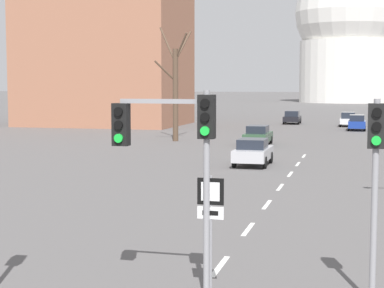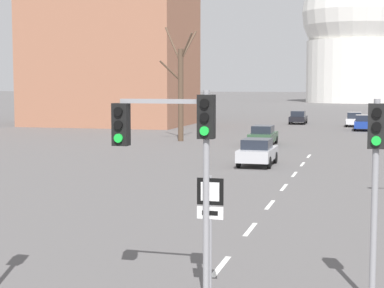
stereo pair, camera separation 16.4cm
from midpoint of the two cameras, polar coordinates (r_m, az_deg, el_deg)
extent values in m
cube|color=silver|center=(17.21, 2.21, -10.80)|extent=(0.16, 2.00, 0.01)
cube|color=silver|center=(21.49, 4.80, -7.54)|extent=(0.16, 2.00, 0.01)
cube|color=silver|center=(25.85, 6.49, -5.37)|extent=(0.16, 2.00, 0.01)
cube|color=silver|center=(30.25, 7.69, -3.82)|extent=(0.16, 2.00, 0.01)
cube|color=silver|center=(34.67, 8.58, -2.66)|extent=(0.16, 2.00, 0.01)
cube|color=silver|center=(39.11, 9.27, -1.77)|extent=(0.16, 2.00, 0.01)
cube|color=silver|center=(43.57, 9.81, -1.05)|extent=(0.16, 2.00, 0.01)
cylinder|color=gray|center=(14.15, 0.97, -4.66)|extent=(0.14, 0.14, 4.66)
cube|color=black|center=(13.96, 0.98, 2.44)|extent=(0.36, 0.28, 0.96)
cylinder|color=black|center=(13.78, 0.81, 3.64)|extent=(0.20, 0.06, 0.20)
cylinder|color=black|center=(13.79, 0.81, 2.40)|extent=(0.20, 0.06, 0.20)
cylinder|color=green|center=(13.81, 0.81, 1.17)|extent=(0.20, 0.06, 0.20)
cube|color=gray|center=(14.21, -2.92, 3.82)|extent=(1.99, 0.10, 0.10)
cube|color=black|center=(14.56, -6.65, 1.74)|extent=(0.36, 0.28, 0.96)
cylinder|color=black|center=(14.39, -6.90, 2.88)|extent=(0.20, 0.06, 0.20)
cylinder|color=black|center=(14.40, -6.89, 1.69)|extent=(0.20, 0.06, 0.20)
cylinder|color=green|center=(14.42, -6.88, 0.51)|extent=(0.20, 0.06, 0.20)
cylinder|color=gray|center=(14.38, 15.59, -5.06)|extent=(0.14, 0.14, 4.48)
cube|color=black|center=(14.18, 15.76, 1.55)|extent=(0.36, 0.28, 0.96)
cylinder|color=black|center=(14.00, 15.80, 2.73)|extent=(0.20, 0.06, 0.20)
cylinder|color=black|center=(14.01, 15.77, 1.51)|extent=(0.20, 0.06, 0.20)
cylinder|color=green|center=(14.04, 15.74, 0.30)|extent=(0.20, 0.06, 0.20)
cylinder|color=gray|center=(14.46, 1.34, -8.28)|extent=(0.07, 0.07, 2.77)
cube|color=black|center=(14.23, 1.33, -4.24)|extent=(0.60, 0.03, 0.60)
cube|color=white|center=(14.21, 1.31, -4.25)|extent=(0.42, 0.01, 0.42)
cube|color=white|center=(14.32, 1.32, -6.13)|extent=(0.60, 0.03, 0.28)
cube|color=black|center=(14.30, 1.31, -6.15)|extent=(0.36, 0.01, 0.10)
cube|color=navy|center=(68.97, 14.38, 1.72)|extent=(1.71, 3.97, 0.70)
cube|color=#1E232D|center=(68.73, 14.39, 2.26)|extent=(1.46, 1.90, 0.63)
cylinder|color=black|center=(70.22, 13.72, 1.51)|extent=(0.18, 0.61, 0.61)
cylinder|color=black|center=(70.22, 15.03, 1.48)|extent=(0.18, 0.61, 0.61)
cylinder|color=black|center=(67.77, 13.68, 1.38)|extent=(0.18, 0.61, 0.61)
cylinder|color=black|center=(67.77, 15.05, 1.35)|extent=(0.18, 0.61, 0.61)
cube|color=#2D4C33|center=(50.99, 5.80, 0.63)|extent=(1.81, 4.42, 0.67)
cube|color=#1E232D|center=(50.72, 5.77, 1.32)|extent=(1.54, 2.12, 0.58)
cylinder|color=black|center=(52.50, 5.11, 0.41)|extent=(0.18, 0.61, 0.61)
cylinder|color=black|center=(52.25, 6.95, 0.37)|extent=(0.18, 0.61, 0.61)
cylinder|color=black|center=(49.81, 4.59, 0.15)|extent=(0.18, 0.61, 0.61)
cylinder|color=black|center=(49.54, 6.53, 0.10)|extent=(0.18, 0.61, 0.61)
cube|color=#B7B7BC|center=(38.07, 5.33, -0.88)|extent=(1.87, 4.20, 0.68)
cube|color=#1E232D|center=(37.80, 5.29, 0.03)|extent=(1.59, 2.01, 0.57)
cylinder|color=black|center=(39.53, 4.36, -1.13)|extent=(0.18, 0.70, 0.70)
cylinder|color=black|center=(39.26, 6.91, -1.20)|extent=(0.18, 0.70, 0.70)
cylinder|color=black|center=(36.99, 3.64, -1.57)|extent=(0.18, 0.70, 0.70)
cylinder|color=black|center=(36.70, 6.37, -1.65)|extent=(0.18, 0.70, 0.70)
cube|color=black|center=(78.86, 8.84, 2.24)|extent=(1.88, 4.06, 0.61)
cube|color=#1E232D|center=(78.63, 8.83, 2.69)|extent=(1.60, 1.95, 0.66)
cylinder|color=black|center=(80.22, 8.29, 2.08)|extent=(0.18, 0.64, 0.64)
cylinder|color=black|center=(80.05, 9.56, 2.05)|extent=(0.18, 0.64, 0.64)
cylinder|color=black|center=(77.72, 8.09, 1.98)|extent=(0.18, 0.64, 0.64)
cylinder|color=black|center=(77.54, 9.40, 1.95)|extent=(0.18, 0.64, 0.64)
cube|color=silver|center=(75.28, 13.64, 2.01)|extent=(1.76, 3.93, 0.61)
cube|color=#1E232D|center=(75.05, 13.65, 2.50)|extent=(1.50, 1.89, 0.70)
cylinder|color=black|center=(76.53, 13.03, 1.85)|extent=(0.18, 0.66, 0.66)
cylinder|color=black|center=(76.51, 14.27, 1.82)|extent=(0.18, 0.66, 0.66)
cylinder|color=black|center=(74.10, 12.98, 1.74)|extent=(0.18, 0.66, 0.66)
cylinder|color=black|center=(74.07, 14.26, 1.71)|extent=(0.18, 0.66, 0.66)
cylinder|color=brown|center=(54.03, -1.57, 4.36)|extent=(0.46, 0.46, 7.75)
cylinder|color=brown|center=(55.30, -2.31, 8.92)|extent=(1.98, 2.08, 3.02)
cylinder|color=brown|center=(55.12, -0.84, 8.78)|extent=(0.82, 2.45, 2.61)
cylinder|color=brown|center=(53.60, -1.06, 8.71)|extent=(1.32, 0.91, 2.19)
cylinder|color=brown|center=(53.85, -2.50, 6.52)|extent=(1.64, 1.08, 1.77)
cylinder|color=silver|center=(177.03, 13.47, 6.27)|extent=(24.47, 24.47, 16.32)
sphere|color=silver|center=(178.01, 13.58, 11.31)|extent=(27.19, 27.19, 27.19)
cube|color=#9E664C|center=(77.35, -7.75, 10.93)|extent=(18.00, 14.00, 24.81)
camera|label=1|loc=(0.08, -90.32, -0.03)|focal=60.00mm
camera|label=2|loc=(0.08, 89.68, 0.03)|focal=60.00mm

